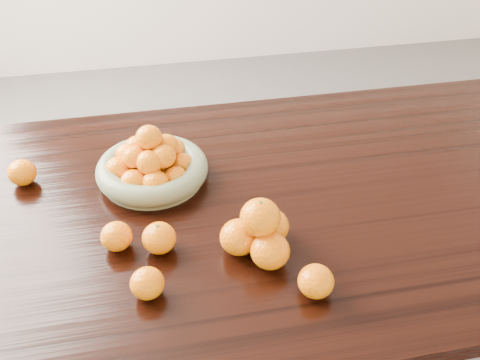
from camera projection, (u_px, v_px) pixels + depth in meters
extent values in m
cube|color=black|center=(253.00, 206.00, 1.34)|extent=(2.00, 1.00, 0.04)
cube|color=black|center=(465.00, 181.00, 2.05)|extent=(0.08, 0.08, 0.71)
cylinder|color=gray|center=(153.00, 177.00, 1.39)|extent=(0.26, 0.26, 0.01)
torus|color=gray|center=(152.00, 169.00, 1.37)|extent=(0.29, 0.29, 0.06)
ellipsoid|color=orange|center=(182.00, 164.00, 1.38)|extent=(0.06, 0.06, 0.06)
ellipsoid|color=orange|center=(173.00, 150.00, 1.42)|extent=(0.07, 0.07, 0.07)
ellipsoid|color=orange|center=(148.00, 151.00, 1.42)|extent=(0.06, 0.06, 0.06)
ellipsoid|color=orange|center=(128.00, 155.00, 1.40)|extent=(0.07, 0.07, 0.07)
ellipsoid|color=orange|center=(119.00, 170.00, 1.35)|extent=(0.07, 0.07, 0.07)
ellipsoid|color=orange|center=(134.00, 182.00, 1.31)|extent=(0.07, 0.07, 0.06)
ellipsoid|color=orange|center=(155.00, 183.00, 1.30)|extent=(0.07, 0.07, 0.06)
ellipsoid|color=orange|center=(176.00, 177.00, 1.33)|extent=(0.06, 0.06, 0.06)
ellipsoid|color=orange|center=(154.00, 167.00, 1.36)|extent=(0.06, 0.06, 0.06)
ellipsoid|color=orange|center=(166.00, 145.00, 1.36)|extent=(0.06, 0.06, 0.06)
ellipsoid|color=orange|center=(152.00, 144.00, 1.37)|extent=(0.07, 0.07, 0.06)
ellipsoid|color=orange|center=(138.00, 147.00, 1.36)|extent=(0.06, 0.06, 0.06)
ellipsoid|color=orange|center=(135.00, 157.00, 1.32)|extent=(0.06, 0.06, 0.06)
ellipsoid|color=orange|center=(149.00, 162.00, 1.31)|extent=(0.07, 0.07, 0.06)
ellipsoid|color=orange|center=(163.00, 156.00, 1.32)|extent=(0.06, 0.06, 0.06)
ellipsoid|color=orange|center=(149.00, 138.00, 1.32)|extent=(0.07, 0.07, 0.06)
ellipsoid|color=orange|center=(270.00, 251.00, 1.12)|extent=(0.08, 0.08, 0.08)
ellipsoid|color=orange|center=(270.00, 226.00, 1.19)|extent=(0.08, 0.08, 0.08)
ellipsoid|color=orange|center=(239.00, 237.00, 1.16)|extent=(0.08, 0.08, 0.08)
ellipsoid|color=orange|center=(260.00, 217.00, 1.12)|extent=(0.09, 0.09, 0.08)
ellipsoid|color=orange|center=(159.00, 238.00, 1.16)|extent=(0.08, 0.08, 0.07)
ellipsoid|color=orange|center=(147.00, 283.00, 1.06)|extent=(0.07, 0.07, 0.06)
ellipsoid|color=orange|center=(316.00, 281.00, 1.06)|extent=(0.07, 0.07, 0.07)
ellipsoid|color=orange|center=(22.00, 173.00, 1.36)|extent=(0.07, 0.07, 0.07)
ellipsoid|color=orange|center=(116.00, 236.00, 1.17)|extent=(0.07, 0.07, 0.07)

